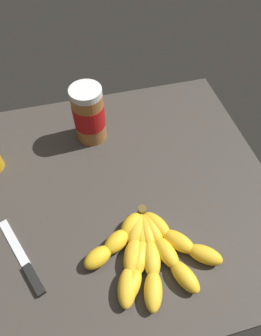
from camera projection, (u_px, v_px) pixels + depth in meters
ground_plane at (115, 194)px, 72.04cm from camera, size 70.32×77.07×3.94cm
banana_bunch at (147, 251)px, 59.69cm from camera, size 22.03×29.00×3.77cm
peanut_butter_jar at (89, 114)px, 74.59cm from camera, size 8.22×8.22×15.99cm
butter_knife at (24, 262)px, 59.64cm from camera, size 18.68×9.28×1.20cm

